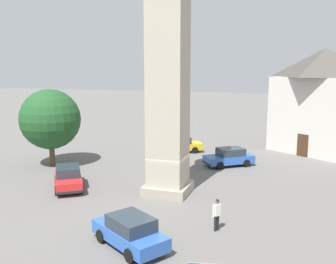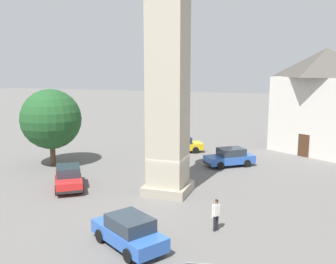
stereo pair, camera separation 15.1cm
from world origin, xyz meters
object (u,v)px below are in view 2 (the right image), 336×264
car_silver_kerb (230,157)px  building_hall_far (324,100)px  tree (51,119)px  car_black_far (68,177)px  car_blue_kerb (129,231)px  car_white_side (181,145)px  pedestrian (216,212)px

car_silver_kerb → building_hall_far: building_hall_far is taller
building_hall_far → tree: bearing=30.6°
car_silver_kerb → building_hall_far: size_ratio=0.41×
car_silver_kerb → car_black_far: bearing=45.1°
car_silver_kerb → building_hall_far: bearing=-132.4°
car_blue_kerb → car_black_far: (7.61, -6.58, 0.00)m
car_black_far → building_hall_far: building_hall_far is taller
tree → building_hall_far: 25.34m
car_black_far → tree: (4.78, -4.90, 3.20)m
car_black_far → building_hall_far: bearing=-133.8°
car_white_side → building_hall_far: 14.40m
car_silver_kerb → building_hall_far: (-7.51, -8.23, 4.36)m
car_white_side → car_black_far: same height
car_white_side → tree: 12.55m
pedestrian → building_hall_far: bearing=-105.6°
car_silver_kerb → pedestrian: bearing=96.8°
pedestrian → building_hall_far: 22.49m
car_blue_kerb → tree: bearing=-42.8°
car_blue_kerb → car_white_side: 20.11m
car_black_far → car_white_side: bearing=-107.1°
car_blue_kerb → car_silver_kerb: (-1.90, -16.12, 0.00)m
building_hall_far → car_black_far: bearing=46.2°
car_blue_kerb → car_black_far: size_ratio=1.01×
car_blue_kerb → car_silver_kerb: size_ratio=1.02×
building_hall_far → pedestrian: bearing=74.4°
car_blue_kerb → car_white_side: (3.54, -19.79, 0.00)m
tree → car_silver_kerb: bearing=-162.0°
car_blue_kerb → car_white_side: same height
car_silver_kerb → car_black_far: (9.51, 9.54, 0.00)m
car_black_far → building_hall_far: 24.99m
car_white_side → tree: bearing=43.2°
tree → building_hall_far: bearing=-149.4°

